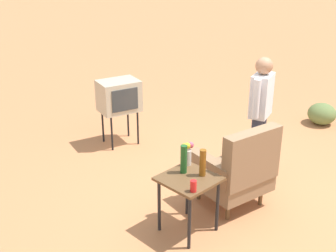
% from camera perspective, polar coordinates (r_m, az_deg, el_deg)
% --- Properties ---
extents(ground_plane, '(60.00, 60.00, 0.00)m').
position_cam_1_polar(ground_plane, '(5.69, 9.66, -8.82)').
color(ground_plane, '#C17A4C').
extents(armchair, '(0.88, 0.90, 1.06)m').
position_cam_1_polar(armchair, '(5.22, 8.98, -5.55)').
color(armchair, brown).
rests_on(armchair, ground).
extents(side_table, '(0.56, 0.56, 0.66)m').
position_cam_1_polar(side_table, '(4.70, 2.71, -7.81)').
color(side_table, black).
rests_on(side_table, ground).
extents(tv_on_stand, '(0.69, 0.58, 1.03)m').
position_cam_1_polar(tv_on_stand, '(6.74, -6.42, 3.86)').
color(tv_on_stand, black).
rests_on(tv_on_stand, ground).
extents(person_standing, '(0.55, 0.32, 1.64)m').
position_cam_1_polar(person_standing, '(5.82, 11.94, 2.04)').
color(person_standing, '#2D3347').
rests_on(person_standing, ground).
extents(bottle_wine_green, '(0.07, 0.07, 0.32)m').
position_cam_1_polar(bottle_wine_green, '(4.67, 2.06, -4.34)').
color(bottle_wine_green, '#1E5623').
rests_on(bottle_wine_green, side_table).
extents(bottle_tall_amber, '(0.07, 0.07, 0.30)m').
position_cam_1_polar(bottle_tall_amber, '(4.63, 4.54, -4.80)').
color(bottle_tall_amber, brown).
rests_on(bottle_tall_amber, side_table).
extents(soda_can_red, '(0.07, 0.07, 0.12)m').
position_cam_1_polar(soda_can_red, '(4.38, 3.33, -7.82)').
color(soda_can_red, red).
rests_on(soda_can_red, side_table).
extents(flower_vase, '(0.15, 0.09, 0.27)m').
position_cam_1_polar(flower_vase, '(4.84, 2.54, -3.47)').
color(flower_vase, silver).
rests_on(flower_vase, side_table).
extents(shrub_near, '(0.49, 0.49, 0.38)m').
position_cam_1_polar(shrub_near, '(8.11, 19.42, 1.52)').
color(shrub_near, olive).
rests_on(shrub_near, ground).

